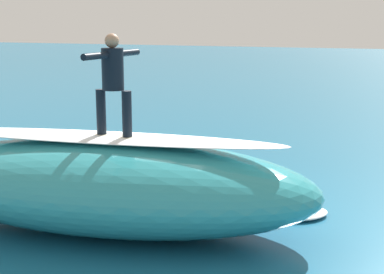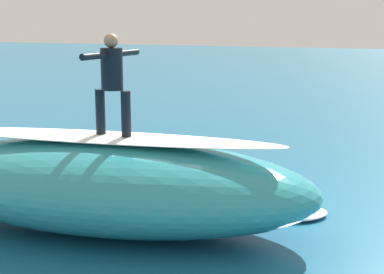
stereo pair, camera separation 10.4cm
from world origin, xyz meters
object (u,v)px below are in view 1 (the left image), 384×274
at_px(surfboard_riding, 115,138).
at_px(surfboard_paddling, 249,175).
at_px(surfer_riding, 113,77).
at_px(surfer_paddling, 243,167).

height_order(surfboard_riding, surfboard_paddling, surfboard_riding).
relative_size(surfboard_riding, surfer_riding, 1.12).
xyz_separation_m(surfer_riding, surfer_paddling, (-1.07, -3.87, -2.31)).
xyz_separation_m(surfboard_riding, surfer_riding, (0.00, 0.00, 0.98)).
distance_m(surfboard_riding, surfer_riding, 0.98).
bearing_deg(surfboard_riding, surfboard_paddling, -102.70).
bearing_deg(surfboard_paddling, surfboard_riding, -106.32).
bearing_deg(surfboard_riding, surfer_riding, 80.41).
relative_size(surfboard_paddling, surfer_paddling, 1.26).
xyz_separation_m(surfboard_riding, surfer_paddling, (-1.07, -3.87, -1.33)).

